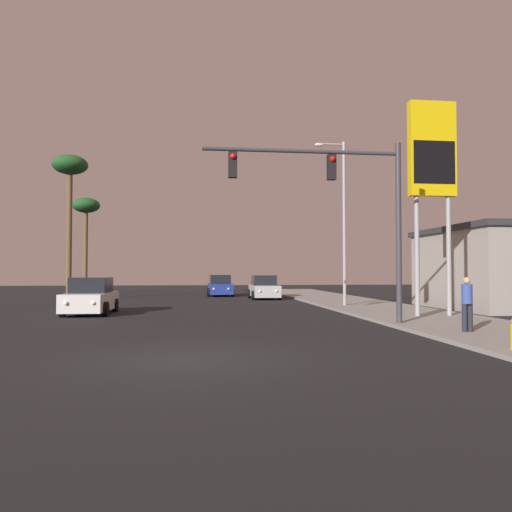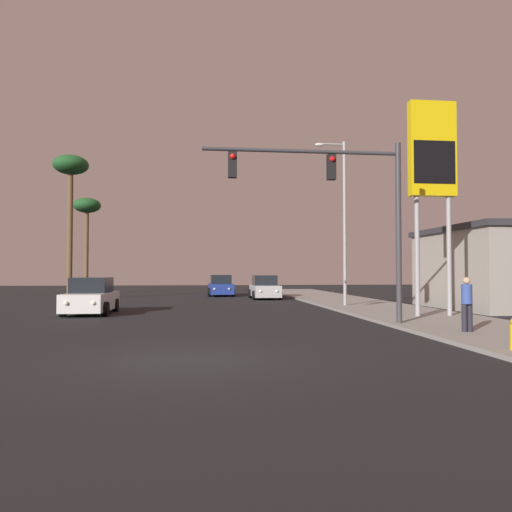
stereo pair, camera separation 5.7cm
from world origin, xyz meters
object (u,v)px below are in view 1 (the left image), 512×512
car_blue (220,286)px  gas_station_sign (432,161)px  street_lamp (342,214)px  car_white (91,297)px  traffic_light_mast (344,194)px  palm_tree_mid (70,174)px  car_silver (264,288)px  pedestrian_on_sidewalk (467,302)px  palm_tree_far (86,210)px

car_blue → gas_station_sign: 22.58m
car_blue → street_lamp: size_ratio=0.48×
car_white → traffic_light_mast: size_ratio=0.61×
car_blue → palm_tree_mid: bearing=22.7°
car_white → traffic_light_mast: traffic_light_mast is taller
car_silver → gas_station_sign: (5.07, -15.57, 5.86)m
street_lamp → pedestrian_on_sidewalk: size_ratio=5.39×
gas_station_sign → car_blue: bearing=111.6°
pedestrian_on_sidewalk → palm_tree_far: bearing=120.3°
car_blue → pedestrian_on_sidewalk: size_ratio=2.60×
car_white → pedestrian_on_sidewalk: 16.10m
traffic_light_mast → car_blue: bearing=98.4°
car_white → street_lamp: street_lamp is taller
car_blue → street_lamp: 15.47m
traffic_light_mast → pedestrian_on_sidewalk: (3.04, -2.76, -3.68)m
pedestrian_on_sidewalk → street_lamp: bearing=91.6°
street_lamp → car_silver: bearing=109.7°
pedestrian_on_sidewalk → palm_tree_mid: (-16.99, 20.93, 7.64)m
car_silver → palm_tree_mid: 15.65m
palm_tree_far → gas_station_sign: bearing=-52.4°
car_blue → palm_tree_mid: (-10.55, -4.75, 7.91)m
pedestrian_on_sidewalk → palm_tree_mid: palm_tree_mid is taller
palm_tree_far → car_silver: bearing=-34.4°
car_white → pedestrian_on_sidewalk: bearing=146.2°
palm_tree_mid → car_white: bearing=-71.5°
car_white → car_silver: size_ratio=1.00×
pedestrian_on_sidewalk → traffic_light_mast: bearing=137.7°
car_blue → palm_tree_far: 14.36m
car_blue → car_silver: size_ratio=1.00×
pedestrian_on_sidewalk → palm_tree_far: palm_tree_far is taller
street_lamp → palm_tree_far: 25.93m
car_blue → car_silver: same height
car_blue → pedestrian_on_sidewalk: pedestrian_on_sidewalk is taller
car_silver → palm_tree_far: palm_tree_far is taller
street_lamp → car_white: bearing=-167.6°
palm_tree_far → palm_tree_mid: bearing=-83.8°
traffic_light_mast → pedestrian_on_sidewalk: size_ratio=4.29×
gas_station_sign → street_lamp: bearing=105.9°
palm_tree_mid → street_lamp: bearing=-27.8°
car_white → gas_station_sign: 16.30m
car_blue → palm_tree_mid: palm_tree_mid is taller
car_silver → palm_tree_far: (-14.57, 9.97, 6.59)m
traffic_light_mast → pedestrian_on_sidewalk: bearing=-42.3°
gas_station_sign → pedestrian_on_sidewalk: size_ratio=5.39×
car_white → street_lamp: bearing=-166.0°
traffic_light_mast → street_lamp: (2.70, 9.38, 0.40)m
traffic_light_mast → car_silver: bearing=91.4°
street_lamp → palm_tree_far: (-17.72, 18.79, 2.24)m
car_blue → street_lamp: street_lamp is taller
street_lamp → gas_station_sign: bearing=-74.1°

